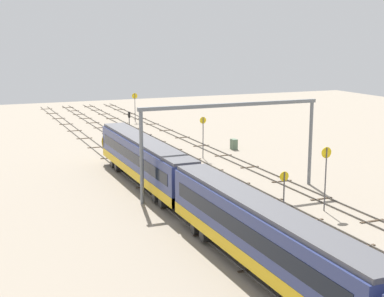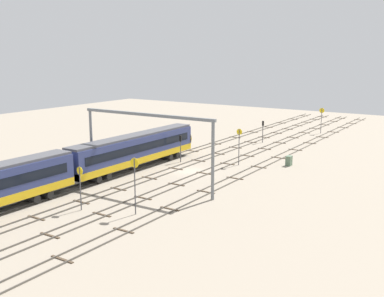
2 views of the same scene
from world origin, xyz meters
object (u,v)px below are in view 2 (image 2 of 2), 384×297
Objects in this scene: signal_light_trackside_departure at (181,145)px; relay_cabinet at (289,161)px; speed_sign_distant_end at (135,178)px; signal_light_trackside_approach at (263,128)px; overhead_gantry at (146,132)px; speed_sign_mid_trackside at (80,183)px; speed_sign_near_foreground at (239,142)px; speed_sign_far_trackside at (322,116)px.

signal_light_trackside_departure is 2.83× the size of relay_cabinet.
signal_light_trackside_departure is at bearing 23.27° from speed_sign_distant_end.
signal_light_trackside_approach is 0.99× the size of signal_light_trackside_departure.
overhead_gantry is 4.13× the size of speed_sign_mid_trackside.
overhead_gantry reaches higher than relay_cabinet.
overhead_gantry is 11.20m from speed_sign_mid_trackside.
overhead_gantry is at bearing -2.15° from speed_sign_mid_trackside.
speed_sign_near_foreground is 7.77m from relay_cabinet.
speed_sign_near_foreground reaches higher than relay_cabinet.
speed_sign_distant_end is at bearing -177.48° from speed_sign_near_foreground.
speed_sign_distant_end reaches higher than speed_sign_mid_trackside.
speed_sign_near_foreground is 18.65m from signal_light_trackside_approach.
speed_sign_far_trackside is at bearing -6.12° from overhead_gantry.
signal_light_trackside_approach is at bearing 160.06° from speed_sign_far_trackside.
speed_sign_near_foreground is at bearing -9.54° from speed_sign_mid_trackside.
speed_sign_mid_trackside is 23.97m from signal_light_trackside_departure.
speed_sign_far_trackside is 0.89× the size of speed_sign_distant_end.
speed_sign_near_foreground reaches higher than speed_sign_mid_trackside.
signal_light_trackside_departure is (23.68, 3.70, -0.27)m from speed_sign_mid_trackside.
overhead_gantry is at bearing -179.38° from signal_light_trackside_approach.
overhead_gantry reaches higher than speed_sign_distant_end.
signal_light_trackside_departure is at bearing 8.89° from speed_sign_mid_trackside.
overhead_gantry is at bearing 31.61° from speed_sign_distant_end.
relay_cabinet is at bearing -65.01° from signal_light_trackside_departure.
relay_cabinet is at bearing -27.55° from overhead_gantry.
speed_sign_far_trackside is (60.70, -5.77, 0.51)m from speed_sign_mid_trackside.
relay_cabinet is at bearing -19.52° from speed_sign_mid_trackside.
speed_sign_far_trackside is at bearing -5.43° from speed_sign_mid_trackside.
relay_cabinet is at bearing -59.80° from speed_sign_near_foreground.
speed_sign_near_foreground is at bearing 2.52° from speed_sign_distant_end.
speed_sign_far_trackside reaches higher than signal_light_trackside_approach.
speed_sign_distant_end is (-58.62, 0.19, 0.37)m from speed_sign_far_trackside.
speed_sign_mid_trackside is 32.37m from relay_cabinet.
signal_light_trackside_approach is 21.50m from signal_light_trackside_departure.
speed_sign_near_foreground is 8.79m from signal_light_trackside_departure.
speed_sign_far_trackside is 30.80m from relay_cabinet.
speed_sign_far_trackside reaches higher than speed_sign_mid_trackside.
overhead_gantry reaches higher than speed_sign_far_trackside.
speed_sign_near_foreground is 33.96m from speed_sign_far_trackside.
relay_cabinet is (19.93, -10.40, -6.11)m from overhead_gantry.
overhead_gantry reaches higher than signal_light_trackside_approach.
speed_sign_distant_end reaches higher than signal_light_trackside_departure.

